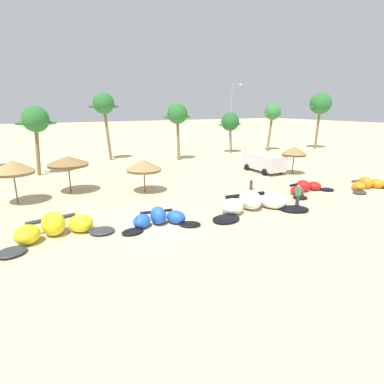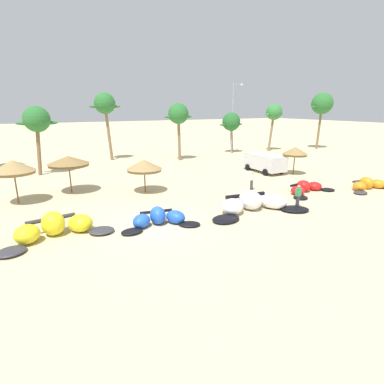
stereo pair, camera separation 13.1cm
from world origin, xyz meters
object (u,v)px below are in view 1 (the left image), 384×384
palm_right_of_gap (230,122)px  palm_rightmost (321,104)px  beach_umbrella_outermost (294,151)px  beach_umbrella_near_van (12,167)px  palm_left_of_gap (36,121)px  palm_center_right (177,115)px  kite_right (368,185)px  parked_van (263,162)px  kite_center (253,203)px  kite_left_of_center (159,219)px  kite_left (55,228)px  kite_right_of_center (306,188)px  person_by_umbrellas (298,196)px  beach_umbrella_middle (68,161)px  person_near_kites (251,180)px  beach_umbrella_near_palms (144,166)px  palm_right (273,113)px  lamppost_west_center (232,115)px  palm_center_left (104,105)px

palm_right_of_gap → palm_rightmost: size_ratio=0.67×
beach_umbrella_outermost → beach_umbrella_near_van: bearing=175.3°
palm_rightmost → palm_left_of_gap: bearing=-179.0°
palm_left_of_gap → palm_center_right: bearing=5.0°
kite_right → parked_van: parked_van is taller
kite_center → palm_center_right: palm_center_right is taller
kite_left_of_center → parked_van: (15.55, 8.93, 0.69)m
kite_center → kite_right: kite_center is taller
palm_right_of_gap → kite_left: bearing=-141.0°
kite_right_of_center → person_by_umbrellas: size_ratio=3.17×
kite_right → parked_van: (-2.97, 9.70, 0.71)m
beach_umbrella_middle → person_near_kites: bearing=-25.2°
beach_umbrella_middle → beach_umbrella_near_palms: beach_umbrella_middle is taller
palm_right_of_gap → kite_right_of_center: bearing=-109.1°
kite_center → palm_right: 30.50m
beach_umbrella_near_van → beach_umbrella_near_palms: size_ratio=1.12×
beach_umbrella_outermost → palm_center_right: bearing=116.7°
kite_left_of_center → parked_van: size_ratio=0.99×
palm_rightmost → lamppost_west_center: bearing=169.6°
person_near_kites → palm_right: (17.83, 17.32, 4.93)m
parked_van → person_near_kites: 7.90m
beach_umbrella_near_palms → palm_left_of_gap: palm_left_of_gap is taller
kite_left_of_center → person_near_kites: bearing=20.5°
beach_umbrella_outermost → palm_center_left: (-14.63, 17.50, 4.54)m
kite_right_of_center → palm_center_left: palm_center_left is taller
person_near_kites → palm_rightmost: palm_rightmost is taller
person_near_kites → palm_left_of_gap: 21.40m
person_near_kites → person_by_umbrellas: same height
beach_umbrella_near_van → beach_umbrella_middle: 3.95m
palm_right → palm_rightmost: bearing=-12.7°
kite_right_of_center → beach_umbrella_near_palms: size_ratio=1.82×
kite_left → beach_umbrella_near_van: bearing=103.5°
kite_left → beach_umbrella_outermost: size_ratio=2.14×
kite_center → palm_center_left: bearing=98.6°
kite_left_of_center → beach_umbrella_outermost: beach_umbrella_outermost is taller
kite_left_of_center → kite_right_of_center: bearing=4.4°
beach_umbrella_outermost → beach_umbrella_middle: bearing=171.0°
person_by_umbrellas → palm_left_of_gap: size_ratio=0.24×
lamppost_west_center → person_by_umbrellas: bearing=-115.4°
kite_center → palm_center_left: size_ratio=0.87×
person_by_umbrellas → palm_right_of_gap: palm_right_of_gap is taller
kite_left_of_center → kite_right: 18.54m
beach_umbrella_near_palms → palm_left_of_gap: (-6.87, 11.19, 3.18)m
beach_umbrella_near_palms → parked_van: (13.83, 1.77, -1.11)m
kite_center → person_near_kites: (3.19, 4.15, 0.33)m
lamppost_west_center → kite_left: bearing=-141.4°
palm_center_left → beach_umbrella_middle: bearing=-114.2°
kite_left_of_center → beach_umbrella_near_palms: beach_umbrella_near_palms is taller
person_near_kites → person_by_umbrellas: bearing=-91.9°
kite_left → parked_van: parked_van is taller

